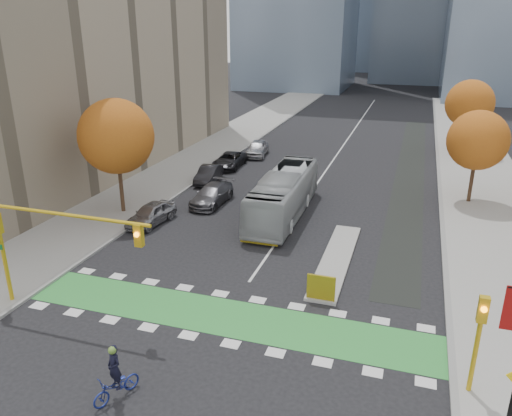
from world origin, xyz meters
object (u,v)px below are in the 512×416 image
Objects in this scene: cyclist at (116,381)px; parked_car_d at (229,160)px; traffic_signal_east at (479,331)px; parked_car_e at (257,148)px; parked_car_b at (209,174)px; parked_car_a at (151,214)px; tree_east_near at (478,140)px; parked_car_c at (212,195)px; bus at (284,194)px; traffic_signal_west at (43,233)px; tree_east_far at (470,104)px; tree_west at (116,136)px; hazard_board at (321,288)px.

parked_car_d is (-7.21, 30.50, -0.06)m from cyclist.
traffic_signal_east is at bearing -55.64° from parked_car_d.
parked_car_e is (-18.29, 31.24, -1.94)m from traffic_signal_east.
cyclist reaches higher than parked_car_b.
parked_car_a is 20.04m from parked_car_e.
tree_east_near reaches higher than parked_car_e.
parked_car_c reaches higher than parked_car_d.
bus is at bearing -40.67° from parked_car_b.
traffic_signal_east is 13.16m from cyclist.
tree_east_far is at bearing 62.05° from traffic_signal_west.
tree_west reaches higher than parked_car_b.
parked_car_e reaches higher than parked_car_d.
tree_east_far is at bearing 58.70° from parked_car_a.
parked_car_d is (-21.50, -12.27, -4.55)m from tree_east_far.
tree_west is at bearing 144.06° from cyclist.
parked_car_e is (-6.99, 15.70, -0.81)m from bus.
parked_car_d is (-19.50, 26.24, -2.05)m from traffic_signal_east.
parked_car_a is at bearing -100.77° from parked_car_e.
tree_east_far reaches higher than parked_car_c.
parked_car_c is (-4.81, 20.50, -0.03)m from cyclist.
tree_east_far is 1.53× the size of parked_car_c.
tree_east_near is 14.93m from bus.
parked_car_c is at bearing 136.49° from traffic_signal_east.
parked_car_b is at bearing -176.53° from tree_east_near.
tree_east_near is at bearing -91.79° from tree_east_far.
tree_east_near is at bearing 22.62° from tree_west.
traffic_signal_east is 0.96× the size of parked_car_b.
parked_car_c is (-19.10, -22.27, -4.52)m from tree_east_far.
parked_car_d is at bearing 96.95° from parked_car_a.
tree_west is 1.92× the size of parked_car_b.
traffic_signal_west is at bearing -131.52° from tree_east_near.
parked_car_a is (-19.50, 11.24, -2.01)m from traffic_signal_east.
tree_east_far is at bearing 94.26° from cyclist.
cyclist is 26.50m from parked_car_b.
bus is 13.51m from parked_car_d.
hazard_board is at bearing -114.20° from tree_east_near.
hazard_board is 0.30× the size of parked_car_e.
traffic_signal_west is 3.79× the size of cyclist.
traffic_signal_east is 19.25m from bus.
hazard_board is 0.18× the size of tree_east_far.
traffic_signal_east is (18.43, 0.00, -1.30)m from traffic_signal_west.
parked_car_e is at bearing 93.49° from parked_car_a.
traffic_signal_east reaches higher than bus.
tree_east_far is (8.50, 33.80, 4.44)m from hazard_board.
parked_car_c is 10.28m from parked_car_d.
tree_east_near is at bearing -31.11° from parked_car_e.
cyclist is 0.45× the size of parked_car_c.
tree_east_far reaches higher than parked_car_e.
bus is (0.99, 19.81, 0.85)m from cyclist.
hazard_board is at bearing -61.13° from parked_car_d.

